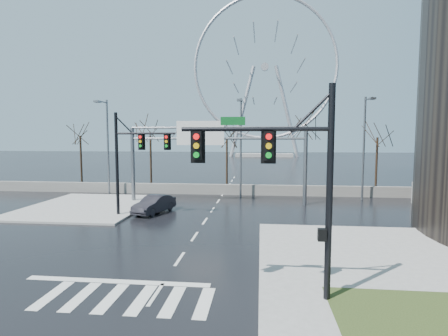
# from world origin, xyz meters

# --- Properties ---
(ground) EXTENTS (260.00, 260.00, 0.00)m
(ground) POSITION_xyz_m (0.00, 0.00, 0.00)
(ground) COLOR black
(ground) RESTS_ON ground
(sidewalk_right_ext) EXTENTS (12.00, 10.00, 0.15)m
(sidewalk_right_ext) POSITION_xyz_m (10.00, 2.00, 0.07)
(sidewalk_right_ext) COLOR gray
(sidewalk_right_ext) RESTS_ON ground
(sidewalk_far) EXTENTS (10.00, 12.00, 0.15)m
(sidewalk_far) POSITION_xyz_m (-11.00, 12.00, 0.07)
(sidewalk_far) COLOR gray
(sidewalk_far) RESTS_ON ground
(grass_strip) EXTENTS (5.00, 4.00, 0.02)m
(grass_strip) POSITION_xyz_m (9.00, -5.00, 0.15)
(grass_strip) COLOR #283516
(grass_strip) RESTS_ON sidewalk_near
(barrier_wall) EXTENTS (52.00, 0.50, 1.10)m
(barrier_wall) POSITION_xyz_m (0.00, 20.00, 0.55)
(barrier_wall) COLOR slate
(barrier_wall) RESTS_ON ground
(signal_mast_near) EXTENTS (5.52, 0.41, 8.00)m
(signal_mast_near) POSITION_xyz_m (5.14, -4.04, 4.87)
(signal_mast_near) COLOR black
(signal_mast_near) RESTS_ON ground
(signal_mast_far) EXTENTS (4.72, 0.41, 8.00)m
(signal_mast_far) POSITION_xyz_m (-5.87, 8.96, 4.83)
(signal_mast_far) COLOR black
(signal_mast_far) RESTS_ON ground
(sign_gantry) EXTENTS (16.36, 0.40, 7.60)m
(sign_gantry) POSITION_xyz_m (-0.38, 14.96, 5.18)
(sign_gantry) COLOR slate
(sign_gantry) RESTS_ON ground
(streetlight_left) EXTENTS (0.50, 2.55, 10.00)m
(streetlight_left) POSITION_xyz_m (-12.00, 18.16, 5.89)
(streetlight_left) COLOR slate
(streetlight_left) RESTS_ON ground
(streetlight_mid) EXTENTS (0.50, 2.55, 10.00)m
(streetlight_mid) POSITION_xyz_m (2.00, 18.16, 5.89)
(streetlight_mid) COLOR slate
(streetlight_mid) RESTS_ON ground
(streetlight_right) EXTENTS (0.50, 2.55, 10.00)m
(streetlight_right) POSITION_xyz_m (14.00, 18.16, 5.89)
(streetlight_right) COLOR slate
(streetlight_right) RESTS_ON ground
(tree_far_left) EXTENTS (3.50, 3.50, 7.00)m
(tree_far_left) POSITION_xyz_m (-18.00, 24.00, 5.57)
(tree_far_left) COLOR black
(tree_far_left) RESTS_ON ground
(tree_left) EXTENTS (3.75, 3.75, 7.50)m
(tree_left) POSITION_xyz_m (-9.00, 23.50, 5.98)
(tree_left) COLOR black
(tree_left) RESTS_ON ground
(tree_center) EXTENTS (3.25, 3.25, 6.50)m
(tree_center) POSITION_xyz_m (0.00, 24.50, 5.17)
(tree_center) COLOR black
(tree_center) RESTS_ON ground
(tree_right) EXTENTS (3.90, 3.90, 7.80)m
(tree_right) POSITION_xyz_m (9.00, 23.50, 6.22)
(tree_right) COLOR black
(tree_right) RESTS_ON ground
(tree_far_right) EXTENTS (3.40, 3.40, 6.80)m
(tree_far_right) POSITION_xyz_m (17.00, 24.00, 5.41)
(tree_far_right) COLOR black
(tree_far_right) RESTS_ON ground
(ferris_wheel) EXTENTS (45.00, 6.00, 50.91)m
(ferris_wheel) POSITION_xyz_m (5.00, 95.00, 26.13)
(ferris_wheel) COLOR gray
(ferris_wheel) RESTS_ON ground
(car) EXTENTS (2.76, 4.57, 1.42)m
(car) POSITION_xyz_m (-4.52, 10.33, 0.71)
(car) COLOR black
(car) RESTS_ON ground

